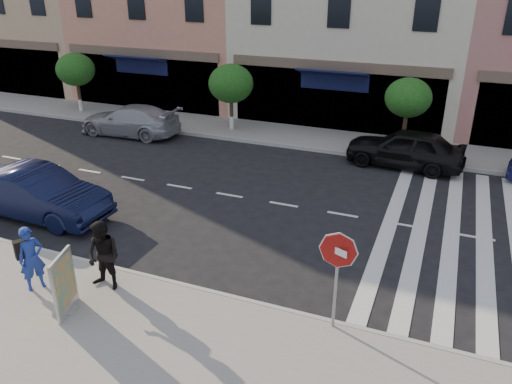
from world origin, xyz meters
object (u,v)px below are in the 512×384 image
Objects in this scene: photographer at (31,258)px; car_near_mid at (37,194)px; walker at (104,256)px; car_far_left at (130,120)px; stop_sign at (338,259)px; poster_board at (65,285)px; car_far_mid at (405,148)px.

photographer is 4.39m from car_near_mid.
walker is 0.36× the size of car_far_left.
car_far_left is (-2.33, 8.26, -0.09)m from car_near_mid.
car_far_left is at bearing 162.84° from stop_sign.
walker is 0.37× the size of car_near_mid.
car_far_mid is (5.84, 12.48, -0.08)m from poster_board.
photographer is 1.12× the size of poster_board.
walker is at bearing -118.75° from car_near_mid.
stop_sign is 0.51× the size of car_far_mid.
photographer is 0.34× the size of car_near_mid.
stop_sign is 16.03m from car_far_left.
car_far_left is 1.07× the size of car_far_mid.
poster_board is 0.30× the size of car_far_left.
car_near_mid is at bearing -168.59° from stop_sign.
photographer is 14.02m from car_far_mid.
car_far_left is (-5.30, 11.48, -0.26)m from photographer.
walker is (1.59, 0.65, 0.07)m from photographer.
stop_sign is at bearing 3.64° from car_far_mid.
photographer is at bearing 145.67° from poster_board.
stop_sign is 1.59× the size of poster_board.
photographer is 0.36× the size of car_far_mid.
walker is (-5.41, -0.61, -0.81)m from stop_sign.
stop_sign reaches higher than photographer.
stop_sign is 0.48× the size of car_near_mid.
photographer reaches higher than car_far_left.
car_near_mid is at bearing -44.44° from car_far_mid.
car_far_left is at bearing 16.48° from car_near_mid.
stop_sign is 0.48× the size of car_far_left.
walker is at bearing -37.08° from photographer.
stop_sign reaches higher than car_near_mid.
car_far_left is (-12.30, 10.23, -1.14)m from stop_sign.
photographer is 0.93× the size of walker.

